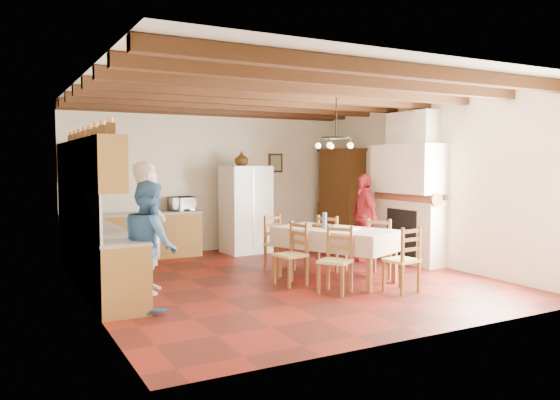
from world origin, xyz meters
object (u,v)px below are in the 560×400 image
Objects in this scene: person_woman_red at (364,217)px; chair_end_near at (402,259)px; microwave at (182,204)px; dining_table at (335,234)px; refrigerator at (246,209)px; chair_end_far at (280,243)px; person_woman_blue at (150,245)px; person_man at (150,227)px; chair_left_near at (335,260)px; chair_left_far at (290,254)px; hutch at (342,198)px; chair_right_far at (332,242)px; chair_right_near at (382,247)px.

chair_end_near is at bearing -11.60° from person_woman_red.
dining_table is at bearing -72.40° from microwave.
refrigerator is 1.87× the size of chair_end_far.
dining_table is (0.15, -3.09, -0.16)m from refrigerator.
chair_end_far is at bearing -73.68° from person_woman_red.
chair_end_far is 2.98m from person_woman_blue.
microwave is at bearing -76.25° from chair_end_near.
microwave is at bearing 93.66° from chair_end_far.
person_man is 3.73× the size of microwave.
dining_table is 0.92m from chair_left_near.
person_woman_red is (4.49, 1.51, 0.00)m from person_woman_blue.
person_man is 1.14× the size of person_woman_red.
chair_end_far is 1.91m from person_woman_red.
refrigerator is at bearing 157.54° from chair_left_far.
person_woman_red is (-0.60, -1.62, -0.26)m from hutch.
hutch is 3.49m from dining_table.
dining_table is 2.20× the size of chair_end_far.
chair_right_far is 1.00× the size of chair_end_near.
hutch reaches higher than chair_end_near.
person_man reaches higher than chair_right_near.
microwave is (1.62, 3.71, 0.22)m from person_woman_blue.
refrigerator reaches higher than person_woman_blue.
person_man reaches higher than chair_left_near.
person_woman_blue is (-5.09, -3.13, -0.26)m from hutch.
chair_left_far is 0.51× the size of person_man.
dining_table is at bearing -128.92° from hutch.
microwave is at bearing 7.05° from chair_right_far.
person_woman_red reaches higher than person_woman_blue.
person_woman_blue is at bearing 79.33° from chair_right_far.
person_man is (-3.22, -0.14, 0.46)m from chair_right_far.
dining_table is 2.20× the size of chair_end_near.
chair_left_near is 2.60m from person_woman_blue.
hutch is 2.25× the size of chair_end_near.
person_man is 1.15× the size of person_woman_blue.
refrigerator is 3.85m from chair_left_near.
person_woman_red is at bearing -58.24° from chair_right_near.
chair_right_far is at bearing -43.11° from chair_end_far.
dining_table is at bearing 122.59° from chair_right_far.
refrigerator is 1.87× the size of chair_end_near.
person_man is 0.93m from person_woman_blue.
refrigerator is at bearing 169.92° from hutch.
chair_end_near is (-0.46, -1.02, 0.00)m from chair_right_near.
dining_table is 3.68m from microwave.
chair_right_near is 0.51× the size of person_man.
chair_right_near is 4.20m from microwave.
chair_left_near is 1.70m from chair_right_far.
person_woman_red is (0.59, 1.28, 0.35)m from chair_right_near.
microwave is (-0.62, 3.36, 0.56)m from chair_left_far.
chair_end_far is at bearing 144.48° from chair_left_near.
person_woman_red is at bearing 101.16° from chair_left_near.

